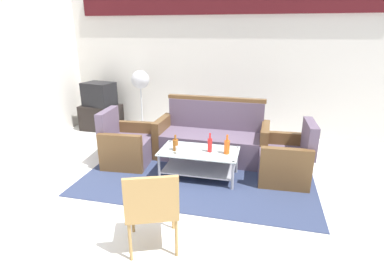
% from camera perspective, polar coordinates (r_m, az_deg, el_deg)
% --- Properties ---
extents(ground_plane, '(14.00, 14.00, 0.00)m').
position_cam_1_polar(ground_plane, '(3.71, -1.50, -13.92)').
color(ground_plane, white).
extents(wall_back, '(6.52, 0.19, 2.80)m').
position_cam_1_polar(wall_back, '(6.13, 6.05, 13.86)').
color(wall_back, silver).
rests_on(wall_back, ground).
extents(rug, '(3.24, 2.12, 0.01)m').
position_cam_1_polar(rug, '(4.51, 1.42, -7.45)').
color(rug, '#2D3856').
rests_on(rug, ground).
extents(couch, '(1.81, 0.77, 0.96)m').
position_cam_1_polar(couch, '(4.98, 3.79, -1.01)').
color(couch, '#5B4C60').
rests_on(couch, rug).
extents(armchair_left, '(0.75, 0.81, 0.85)m').
position_cam_1_polar(armchair_left, '(4.87, -12.29, -2.22)').
color(armchair_left, '#5B4C60').
rests_on(armchair_left, rug).
extents(armchair_right, '(0.73, 0.79, 0.85)m').
position_cam_1_polar(armchair_right, '(4.45, 17.28, -4.77)').
color(armchair_right, '#5B4C60').
rests_on(armchair_right, rug).
extents(coffee_table, '(1.10, 0.60, 0.40)m').
position_cam_1_polar(coffee_table, '(4.31, 1.34, -4.87)').
color(coffee_table, silver).
rests_on(coffee_table, rug).
extents(bottle_red, '(0.06, 0.06, 0.27)m').
position_cam_1_polar(bottle_red, '(4.19, 3.39, -2.04)').
color(bottle_red, red).
rests_on(bottle_red, coffee_table).
extents(bottle_orange, '(0.08, 0.08, 0.27)m').
position_cam_1_polar(bottle_orange, '(4.14, 6.60, -2.38)').
color(bottle_orange, '#D85919').
rests_on(bottle_orange, coffee_table).
extents(bottle_brown, '(0.08, 0.08, 0.23)m').
position_cam_1_polar(bottle_brown, '(4.24, -3.14, -1.99)').
color(bottle_brown, brown).
rests_on(bottle_brown, coffee_table).
extents(cup, '(0.08, 0.08, 0.10)m').
position_cam_1_polar(cup, '(4.14, -2.55, -3.06)').
color(cup, silver).
rests_on(cup, coffee_table).
extents(tv_stand, '(0.80, 0.50, 0.52)m').
position_cam_1_polar(tv_stand, '(6.71, -16.70, 3.02)').
color(tv_stand, black).
rests_on(tv_stand, ground).
extents(television, '(0.67, 0.54, 0.48)m').
position_cam_1_polar(television, '(6.60, -17.10, 7.20)').
color(television, black).
rests_on(television, tv_stand).
extents(pedestal_fan, '(0.36, 0.36, 1.27)m').
position_cam_1_polar(pedestal_fan, '(6.18, -9.70, 9.41)').
color(pedestal_fan, '#2D2D33').
rests_on(pedestal_fan, ground).
extents(wicker_chair, '(0.62, 0.62, 0.84)m').
position_cam_1_polar(wicker_chair, '(2.87, -7.56, -13.10)').
color(wicker_chair, '#AD844C').
rests_on(wicker_chair, ground).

